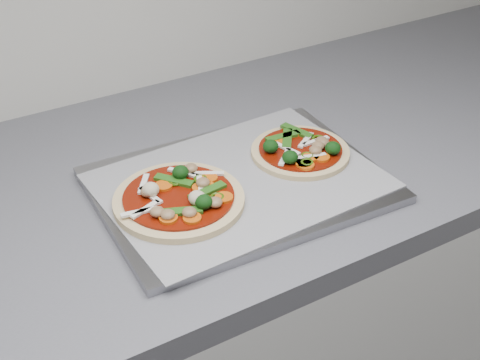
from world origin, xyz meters
TOP-DOWN VIEW (x-y plane):
  - baking_tray at (0.64, 1.22)m, footprint 0.42×0.32m
  - parchment at (0.64, 1.22)m, footprint 0.40×0.30m
  - pizza_left at (0.54, 1.21)m, footprint 0.21×0.21m
  - pizza_right at (0.76, 1.23)m, footprint 0.18×0.18m

SIDE VIEW (x-z plane):
  - baking_tray at x=0.64m, z-range 0.90..0.91m
  - parchment at x=0.64m, z-range 0.91..0.92m
  - pizza_right at x=0.76m, z-range 0.91..0.94m
  - pizza_left at x=0.54m, z-range 0.91..0.94m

